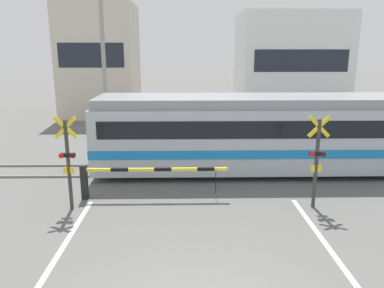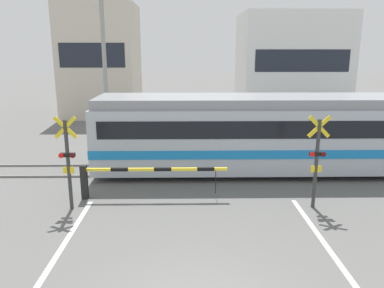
{
  "view_description": "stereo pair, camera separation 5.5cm",
  "coord_description": "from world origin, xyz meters",
  "px_view_note": "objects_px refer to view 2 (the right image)",
  "views": [
    {
      "loc": [
        -0.26,
        -5.72,
        4.7
      ],
      "look_at": [
        0.0,
        6.79,
        1.6
      ],
      "focal_mm": 35.0,
      "sensor_mm": 36.0,
      "label": 1
    },
    {
      "loc": [
        -0.2,
        -5.72,
        4.7
      ],
      "look_at": [
        0.0,
        6.79,
        1.6
      ],
      "focal_mm": 35.0,
      "sensor_mm": 36.0,
      "label": 2
    }
  ],
  "objects_px": {
    "crossing_barrier_near": "(125,175)",
    "crossing_signal_right": "(317,158)",
    "crossing_barrier_far": "(235,134)",
    "crossing_signal_left": "(68,159)",
    "pedestrian": "(195,119)",
    "commuter_train": "(320,131)"
  },
  "relations": [
    {
      "from": "crossing_barrier_far",
      "to": "pedestrian",
      "type": "height_order",
      "value": "pedestrian"
    },
    {
      "from": "crossing_barrier_far",
      "to": "crossing_signal_left",
      "type": "bearing_deg",
      "value": -130.61
    },
    {
      "from": "crossing_barrier_near",
      "to": "crossing_signal_left",
      "type": "relative_size",
      "value": 1.65
    },
    {
      "from": "crossing_barrier_near",
      "to": "crossing_signal_right",
      "type": "distance_m",
      "value": 6.03
    },
    {
      "from": "crossing_barrier_near",
      "to": "pedestrian",
      "type": "relative_size",
      "value": 2.78
    },
    {
      "from": "crossing_signal_left",
      "to": "crossing_signal_right",
      "type": "xyz_separation_m",
      "value": [
        7.46,
        0.0,
        0.0
      ]
    },
    {
      "from": "crossing_signal_left",
      "to": "commuter_train",
      "type": "bearing_deg",
      "value": 22.72
    },
    {
      "from": "crossing_barrier_far",
      "to": "pedestrian",
      "type": "xyz_separation_m",
      "value": [
        -1.91,
        3.3,
        0.19
      ]
    },
    {
      "from": "commuter_train",
      "to": "crossing_signal_right",
      "type": "height_order",
      "value": "commuter_train"
    },
    {
      "from": "commuter_train",
      "to": "crossing_barrier_far",
      "type": "height_order",
      "value": "commuter_train"
    },
    {
      "from": "crossing_barrier_near",
      "to": "crossing_barrier_far",
      "type": "height_order",
      "value": "same"
    },
    {
      "from": "commuter_train",
      "to": "crossing_barrier_near",
      "type": "distance_m",
      "value": 7.91
    },
    {
      "from": "crossing_barrier_near",
      "to": "crossing_signal_right",
      "type": "xyz_separation_m",
      "value": [
        5.92,
        -0.82,
        0.79
      ]
    },
    {
      "from": "crossing_barrier_far",
      "to": "crossing_barrier_near",
      "type": "bearing_deg",
      "value": -125.8
    },
    {
      "from": "crossing_barrier_far",
      "to": "pedestrian",
      "type": "bearing_deg",
      "value": 120.02
    },
    {
      "from": "commuter_train",
      "to": "crossing_barrier_far",
      "type": "xyz_separation_m",
      "value": [
        -2.94,
        3.2,
        -0.82
      ]
    },
    {
      "from": "pedestrian",
      "to": "crossing_barrier_near",
      "type": "bearing_deg",
      "value": -104.78
    },
    {
      "from": "crossing_signal_right",
      "to": "crossing_barrier_far",
      "type": "bearing_deg",
      "value": 102.54
    },
    {
      "from": "commuter_train",
      "to": "crossing_barrier_near",
      "type": "bearing_deg",
      "value": -158.5
    },
    {
      "from": "crossing_barrier_far",
      "to": "crossing_signal_right",
      "type": "relative_size",
      "value": 1.65
    },
    {
      "from": "crossing_barrier_near",
      "to": "crossing_signal_left",
      "type": "xyz_separation_m",
      "value": [
        -1.54,
        -0.82,
        0.79
      ]
    },
    {
      "from": "crossing_barrier_near",
      "to": "crossing_signal_right",
      "type": "bearing_deg",
      "value": -7.93
    }
  ]
}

